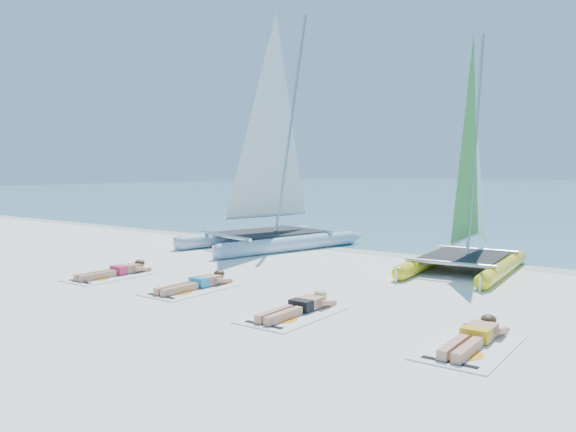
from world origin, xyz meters
name	(u,v)px	position (x,y,z in m)	size (l,w,h in m)	color
ground	(252,282)	(0.00, 0.00, 0.00)	(140.00, 140.00, 0.00)	silver
wet_sand_strip	(375,251)	(0.00, 5.50, 0.00)	(140.00, 1.40, 0.01)	silver
catamaran_blue	(271,175)	(-2.90, 4.41, 2.18)	(3.87, 5.84, 7.31)	#A8C9DD
catamaran_yellow	(471,192)	(3.14, 4.23, 1.82)	(2.28, 4.59, 5.77)	yellow
towel_a	(110,277)	(-2.86, -1.40, 0.01)	(1.00, 1.85, 0.02)	white
sunbather_a	(117,270)	(-2.86, -1.21, 0.12)	(0.37, 1.73, 0.26)	tan
towel_b	(191,290)	(-0.47, -1.31, 0.01)	(1.00, 1.85, 0.02)	white
sunbather_b	(198,282)	(-0.47, -1.11, 0.12)	(0.37, 1.73, 0.26)	tan
towel_c	(293,315)	(2.24, -1.68, 0.01)	(1.00, 1.85, 0.02)	white
sunbather_c	(300,306)	(2.24, -1.49, 0.12)	(0.37, 1.73, 0.26)	tan
towel_d	(470,347)	(5.08, -1.64, 0.01)	(1.00, 1.85, 0.02)	white
sunbather_d	(475,336)	(5.08, -1.45, 0.12)	(0.37, 1.73, 0.26)	tan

